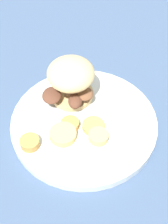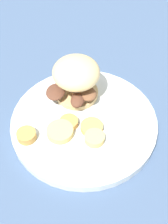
{
  "view_description": "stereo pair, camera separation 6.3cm",
  "coord_description": "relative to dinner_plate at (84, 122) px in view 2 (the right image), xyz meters",
  "views": [
    {
      "loc": [
        0.35,
        -0.21,
        0.53
      ],
      "look_at": [
        0.0,
        0.0,
        0.05
      ],
      "focal_mm": 50.0,
      "sensor_mm": 36.0,
      "label": 1
    },
    {
      "loc": [
        0.38,
        -0.15,
        0.53
      ],
      "look_at": [
        0.0,
        0.0,
        0.05
      ],
      "focal_mm": 50.0,
      "sensor_mm": 36.0,
      "label": 2
    }
  ],
  "objects": [
    {
      "name": "potato_round_3",
      "position": [
        0.03,
        0.01,
        0.01
      ],
      "size": [
        0.05,
        0.05,
        0.01
      ],
      "primitive_type": "cylinder",
      "color": "tan",
      "rests_on": "dinner_plate"
    },
    {
      "name": "sandwich",
      "position": [
        -0.07,
        0.01,
        0.06
      ],
      "size": [
        0.11,
        0.13,
        0.1
      ],
      "color": "tan",
      "rests_on": "dinner_plate"
    },
    {
      "name": "potato_round_1",
      "position": [
        -0.0,
        -0.03,
        0.02
      ],
      "size": [
        0.04,
        0.04,
        0.01
      ],
      "primitive_type": "cylinder",
      "color": "#BC8942",
      "rests_on": "dinner_plate"
    },
    {
      "name": "dinner_plate",
      "position": [
        0.0,
        0.0,
        0.0
      ],
      "size": [
        0.31,
        0.31,
        0.02
      ],
      "color": "silver",
      "rests_on": "ground_plane"
    },
    {
      "name": "potato_round_0",
      "position": [
        0.02,
        -0.06,
        0.02
      ],
      "size": [
        0.05,
        0.05,
        0.01
      ],
      "primitive_type": "cylinder",
      "color": "#DBB766",
      "rests_on": "dinner_plate"
    },
    {
      "name": "potato_round_4",
      "position": [
        -0.0,
        -0.12,
        0.02
      ],
      "size": [
        0.04,
        0.04,
        0.02
      ],
      "primitive_type": "cylinder",
      "color": "#BC8942",
      "rests_on": "dinner_plate"
    },
    {
      "name": "ground_plane",
      "position": [
        0.0,
        0.0,
        -0.01
      ],
      "size": [
        4.0,
        4.0,
        0.0
      ],
      "primitive_type": "plane",
      "color": "#3D5170"
    },
    {
      "name": "potato_round_2",
      "position": [
        0.06,
        -0.0,
        0.02
      ],
      "size": [
        0.04,
        0.04,
        0.01
      ],
      "primitive_type": "cylinder",
      "color": "#DBB766",
      "rests_on": "dinner_plate"
    }
  ]
}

